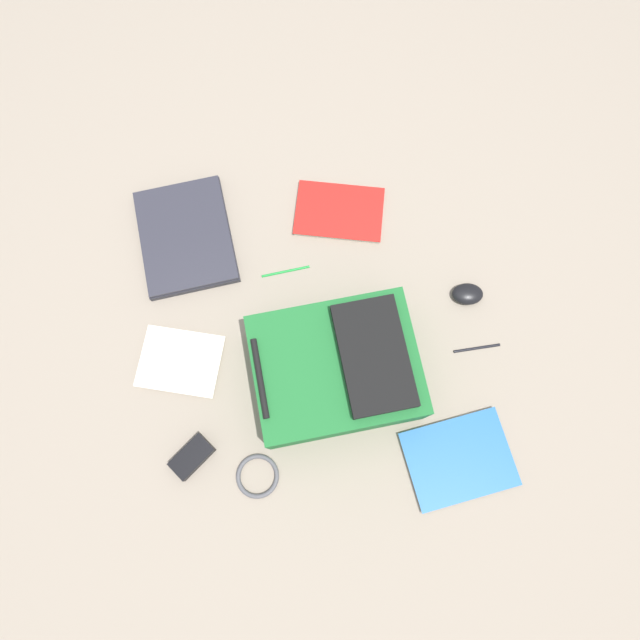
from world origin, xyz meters
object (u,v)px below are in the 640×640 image
(pen_black, at_px, (477,348))
(pen_blue, at_px, (286,271))
(laptop, at_px, (186,236))
(book_red, at_px, (339,212))
(backpack, at_px, (338,369))
(book_manual, at_px, (459,459))
(book_comic, at_px, (180,361))
(cable_coil, at_px, (258,476))
(computer_mouse, at_px, (468,294))
(power_brick, at_px, (192,457))

(pen_black, xyz_separation_m, pen_blue, (0.28, 0.53, -0.00))
(laptop, distance_m, book_red, 0.47)
(backpack, height_order, book_manual, backpack)
(book_comic, height_order, cable_coil, same)
(computer_mouse, relative_size, pen_black, 0.67)
(laptop, bearing_deg, book_red, -84.53)
(computer_mouse, relative_size, cable_coil, 0.78)
(book_manual, distance_m, power_brick, 0.72)
(laptop, height_order, book_comic, laptop)
(backpack, xyz_separation_m, power_brick, (-0.19, 0.41, -0.07))
(book_manual, relative_size, power_brick, 2.73)
(cable_coil, relative_size, pen_black, 0.85)
(computer_mouse, bearing_deg, book_red, 53.65)
(book_comic, bearing_deg, book_manual, -114.17)
(book_comic, relative_size, book_manual, 0.84)
(cable_coil, xyz_separation_m, pen_black, (0.30, -0.64, -0.00))
(power_brick, bearing_deg, cable_coil, -110.71)
(book_comic, relative_size, cable_coil, 2.26)
(laptop, relative_size, cable_coil, 3.30)
(computer_mouse, height_order, pen_blue, computer_mouse)
(backpack, bearing_deg, pen_blue, 20.87)
(cable_coil, height_order, pen_blue, cable_coil)
(backpack, relative_size, power_brick, 4.03)
(pen_blue, bearing_deg, pen_black, -117.99)
(book_red, distance_m, book_manual, 0.80)
(book_comic, height_order, power_brick, power_brick)
(book_manual, distance_m, pen_black, 0.32)
(book_comic, xyz_separation_m, computer_mouse, (0.12, -0.84, 0.01))
(book_comic, height_order, book_manual, book_manual)
(power_brick, height_order, pen_black, power_brick)
(book_comic, bearing_deg, pen_black, -92.33)
(computer_mouse, distance_m, cable_coil, 0.79)
(book_manual, xyz_separation_m, cable_coil, (0.00, 0.54, -0.00))
(pen_blue, bearing_deg, book_red, -45.05)
(backpack, bearing_deg, book_comic, 80.53)
(computer_mouse, xyz_separation_m, pen_black, (-0.16, -0.00, -0.01))
(cable_coil, bearing_deg, book_comic, 31.20)
(book_comic, relative_size, power_brick, 2.30)
(backpack, height_order, book_red, backpack)
(laptop, height_order, computer_mouse, computer_mouse)
(cable_coil, height_order, pen_black, cable_coil)
(backpack, distance_m, book_comic, 0.45)
(backpack, height_order, computer_mouse, backpack)
(power_brick, relative_size, pen_black, 0.84)
(backpack, distance_m, pen_blue, 0.35)
(book_manual, bearing_deg, pen_black, -18.68)
(pen_black, bearing_deg, book_comic, 87.67)
(laptop, bearing_deg, computer_mouse, -107.32)
(computer_mouse, xyz_separation_m, pen_blue, (0.12, 0.52, -0.01))
(laptop, relative_size, power_brick, 3.35)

